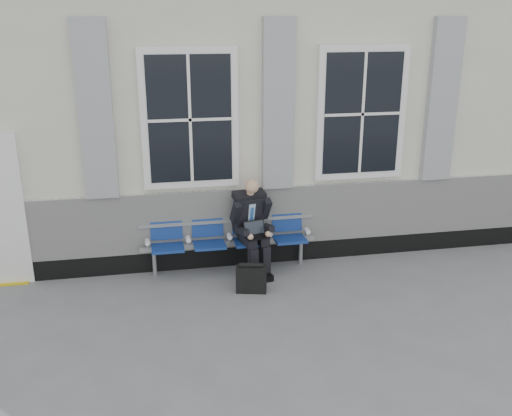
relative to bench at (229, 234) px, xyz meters
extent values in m
plane|color=slate|center=(1.65, -1.32, -0.55)|extent=(70.00, 70.00, 0.00)
cube|color=silver|center=(1.65, 2.18, 1.55)|extent=(14.00, 4.00, 4.20)
cube|color=black|center=(1.65, 0.15, -0.40)|extent=(14.00, 0.10, 0.30)
cube|color=silver|center=(1.65, 0.14, 0.20)|extent=(14.00, 0.08, 0.90)
cube|color=#979A9D|center=(-1.75, 0.12, 1.85)|extent=(0.45, 0.14, 2.40)
cube|color=#979A9D|center=(0.75, 0.12, 1.85)|extent=(0.45, 0.14, 2.40)
cube|color=#979A9D|center=(3.25, 0.12, 1.85)|extent=(0.45, 0.14, 2.40)
cube|color=white|center=(-0.50, 0.14, 1.70)|extent=(1.35, 0.10, 1.95)
cube|color=black|center=(-0.50, 0.09, 1.70)|extent=(1.15, 0.02, 1.75)
cube|color=white|center=(2.00, 0.14, 1.70)|extent=(1.35, 0.10, 1.95)
cube|color=black|center=(2.00, 0.09, 1.70)|extent=(1.15, 0.02, 1.75)
cube|color=#9EA0A3|center=(0.00, -0.02, -0.13)|extent=(2.60, 0.07, 0.07)
cube|color=#9EA0A3|center=(0.00, 0.10, 0.18)|extent=(2.60, 0.05, 0.05)
cylinder|color=#9EA0A3|center=(-1.10, -0.02, -0.36)|extent=(0.06, 0.06, 0.39)
cylinder|color=#9EA0A3|center=(1.10, -0.02, -0.36)|extent=(0.06, 0.06, 0.39)
cube|color=navy|center=(-0.90, -0.10, -0.10)|extent=(0.46, 0.42, 0.07)
cube|color=navy|center=(-0.90, 0.11, 0.16)|extent=(0.46, 0.10, 0.40)
cube|color=navy|center=(-0.30, -0.10, -0.10)|extent=(0.46, 0.42, 0.07)
cube|color=navy|center=(-0.30, 0.11, 0.16)|extent=(0.46, 0.10, 0.40)
cube|color=navy|center=(0.30, -0.10, -0.10)|extent=(0.46, 0.42, 0.07)
cube|color=navy|center=(0.30, 0.11, 0.16)|extent=(0.46, 0.10, 0.40)
cube|color=navy|center=(0.90, -0.10, -0.10)|extent=(0.46, 0.42, 0.07)
cube|color=navy|center=(0.90, 0.11, 0.16)|extent=(0.46, 0.10, 0.40)
cylinder|color=white|center=(-1.18, -0.07, 0.00)|extent=(0.07, 0.12, 0.07)
cylinder|color=white|center=(-0.60, -0.07, 0.00)|extent=(0.07, 0.12, 0.07)
cylinder|color=white|center=(0.00, -0.07, 0.00)|extent=(0.07, 0.12, 0.07)
cylinder|color=white|center=(0.60, -0.07, 0.00)|extent=(0.07, 0.12, 0.07)
cylinder|color=white|center=(1.18, -0.07, 0.00)|extent=(0.07, 0.12, 0.07)
cube|color=black|center=(0.30, -0.48, -0.51)|extent=(0.16, 0.27, 0.09)
cube|color=black|center=(0.49, -0.44, -0.51)|extent=(0.16, 0.27, 0.09)
cube|color=black|center=(0.29, -0.42, -0.31)|extent=(0.14, 0.15, 0.47)
cube|color=black|center=(0.48, -0.38, -0.31)|extent=(0.14, 0.15, 0.47)
cube|color=black|center=(0.24, -0.21, -0.01)|extent=(0.22, 0.46, 0.14)
cube|color=black|center=(0.43, -0.17, -0.01)|extent=(0.22, 0.46, 0.14)
cube|color=black|center=(0.30, 0.00, 0.31)|extent=(0.47, 0.41, 0.61)
cube|color=#AAC6E0|center=(0.32, -0.12, 0.33)|extent=(0.11, 0.11, 0.35)
cube|color=blue|center=(0.32, -0.13, 0.31)|extent=(0.06, 0.08, 0.29)
cube|color=black|center=(0.30, -0.03, 0.60)|extent=(0.50, 0.32, 0.14)
cylinder|color=#D5A585|center=(0.31, -0.08, 0.67)|extent=(0.11, 0.11, 0.10)
sphere|color=#D5A585|center=(0.32, -0.14, 0.76)|extent=(0.20, 0.20, 0.20)
cube|color=black|center=(0.09, -0.15, 0.38)|extent=(0.15, 0.29, 0.36)
cube|color=black|center=(0.54, -0.05, 0.38)|extent=(0.15, 0.29, 0.36)
cube|color=black|center=(0.16, -0.31, 0.15)|extent=(0.15, 0.31, 0.14)
cube|color=black|center=(0.54, -0.23, 0.15)|extent=(0.15, 0.31, 0.14)
sphere|color=#D5A585|center=(0.25, -0.43, 0.11)|extent=(0.09, 0.09, 0.09)
sphere|color=#D5A585|center=(0.51, -0.37, 0.11)|extent=(0.09, 0.09, 0.09)
cube|color=black|center=(0.36, -0.33, 0.06)|extent=(0.36, 0.28, 0.02)
cube|color=black|center=(0.34, -0.22, 0.17)|extent=(0.33, 0.15, 0.21)
cube|color=black|center=(0.34, -0.22, 0.17)|extent=(0.30, 0.13, 0.17)
cube|color=black|center=(0.19, -0.79, -0.37)|extent=(0.44, 0.27, 0.37)
cylinder|color=black|center=(0.19, -0.79, -0.16)|extent=(0.33, 0.14, 0.07)
camera|label=1|loc=(-1.07, -7.75, 3.08)|focal=40.00mm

